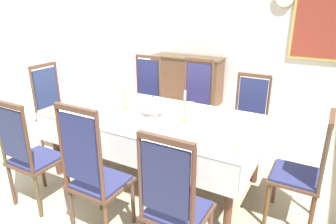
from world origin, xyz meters
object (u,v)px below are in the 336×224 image
chair_head_west (55,108)px  chair_head_east (305,170)px  chair_north_a (144,97)px  bowl_far_left (105,121)px  candlestick_west (125,99)px  chair_south_a (29,154)px  spoon_primary (198,107)px  chair_north_b (194,105)px  sideboard (187,79)px  chair_south_c (174,204)px  candlestick_east (185,109)px  chair_south_b (94,173)px  bowl_near_right (222,147)px  chair_north_c (248,118)px  spoon_secondary (239,151)px  bowl_near_left (190,105)px  dining_table (153,121)px  soup_tureen (153,106)px

chair_head_west → chair_head_east: (3.05, 0.00, -0.03)m
chair_north_a → bowl_far_left: size_ratio=7.15×
candlestick_west → chair_south_a: bearing=-112.2°
spoon_primary → chair_north_b: bearing=106.8°
sideboard → candlestick_west: bearing=101.5°
chair_north_a → sideboard: bearing=-84.9°
chair_south_c → candlestick_east: 1.11m
chair_south_b → bowl_near_right: (0.87, 0.58, 0.20)m
chair_north_c → spoon_secondary: chair_north_c is taller
candlestick_east → bowl_far_left: size_ratio=1.95×
chair_north_b → candlestick_east: size_ratio=3.75×
bowl_far_left → sideboard: bearing=101.2°
spoon_secondary → sideboard: 3.70m
chair_head_east → chair_north_a: bearing=66.8°
chair_south_b → bowl_near_left: bearing=82.7°
chair_south_a → sideboard: (-0.16, 3.72, -0.11)m
chair_south_a → chair_north_a: chair_north_a is taller
sideboard → chair_north_b: bearing=118.7°
dining_table → chair_south_c: bearing=-51.7°
bowl_near_right → chair_south_c: bearing=-103.0°
chair_south_c → candlestick_west: 1.54m
chair_north_a → bowl_near_right: bearing=140.4°
chair_south_a → chair_head_east: chair_south_a is taller
chair_south_b → sideboard: (-0.96, 3.73, -0.14)m
spoon_secondary → chair_north_c: bearing=107.0°
dining_table → soup_tureen: 0.18m
chair_north_b → chair_head_east: size_ratio=1.13×
candlestick_west → spoon_primary: (0.69, 0.47, -0.12)m
chair_south_a → candlestick_east: size_ratio=3.44×
candlestick_east → chair_north_c: bearing=67.5°
dining_table → chair_south_b: size_ratio=1.86×
chair_north_c → candlestick_east: size_ratio=3.36×
candlestick_west → sideboard: 2.84m
chair_south_a → bowl_near_left: 1.74m
dining_table → chair_head_west: bearing=180.0°
bowl_near_right → bowl_far_left: bowl_near_right is taller
chair_north_c → spoon_primary: chair_north_c is taller
chair_head_west → spoon_primary: bearing=104.1°
bowl_far_left → chair_south_c: bearing=-27.6°
chair_head_west → bowl_far_left: bearing=71.2°
chair_south_b → chair_north_b: size_ratio=1.00×
chair_south_c → chair_head_east: 1.23m
chair_north_b → bowl_far_left: (-0.34, -1.40, 0.19)m
dining_table → chair_head_west: (-1.53, 0.00, -0.12)m
chair_north_c → bowl_far_left: bearing=52.4°
bowl_near_left → spoon_secondary: 1.16m
sideboard → bowl_far_left: bearing=101.2°
dining_table → chair_south_a: bearing=-128.2°
chair_head_east → bowl_far_left: (-1.83, -0.42, 0.24)m
chair_south_b → chair_north_c: (0.74, 1.96, -0.04)m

